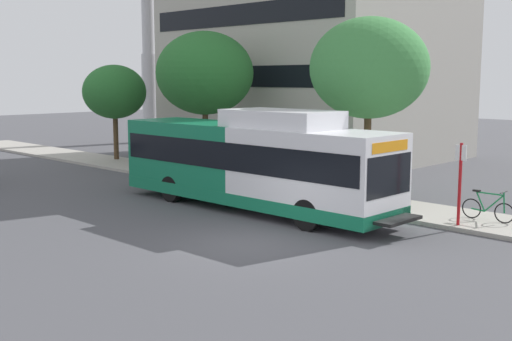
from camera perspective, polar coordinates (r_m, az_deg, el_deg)
ground_plane at (r=24.65m, az=-13.82°, el=-3.06°), size 120.00×120.00×0.00m
sidewalk_curb at (r=27.49m, az=0.90°, el=-1.52°), size 3.00×56.00×0.14m
transit_bus at (r=23.00m, az=-0.30°, el=0.68°), size 2.58×12.25×3.65m
bus_stop_sign_pole at (r=20.91m, az=17.72°, el=-0.62°), size 0.10×0.36×2.60m
bicycle_parked at (r=22.04m, az=19.95°, el=-3.16°), size 0.52×1.76×1.02m
street_tree_near_stop at (r=24.97m, az=10.04°, el=8.96°), size 4.53×4.53×6.89m
street_tree_mid_block at (r=31.63m, az=-4.59°, el=8.63°), size 4.76×4.76×6.86m
street_tree_far_block at (r=37.16m, az=-12.50°, el=6.84°), size 3.56×3.56×5.34m
lattice_comm_tower at (r=48.51m, az=-9.62°, el=13.65°), size 1.10×1.10×28.33m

